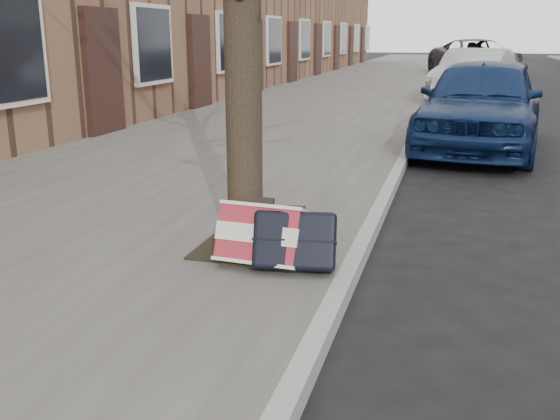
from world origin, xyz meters
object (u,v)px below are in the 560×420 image
(suitcase_red, at_px, (260,236))
(suitcase_navy, at_px, (295,240))
(car_near_front, at_px, (482,103))
(car_near_mid, at_px, (474,76))

(suitcase_red, relative_size, suitcase_navy, 1.04)
(suitcase_navy, height_order, car_near_front, car_near_front)
(suitcase_navy, height_order, car_near_mid, car_near_mid)
(suitcase_navy, distance_m, car_near_front, 6.08)
(car_near_front, height_order, car_near_mid, car_near_front)
(suitcase_red, height_order, car_near_front, car_near_front)
(car_near_mid, bearing_deg, suitcase_red, -84.66)
(suitcase_red, bearing_deg, car_near_mid, 86.90)
(suitcase_navy, bearing_deg, car_near_front, 68.30)
(car_near_front, bearing_deg, suitcase_red, -98.55)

